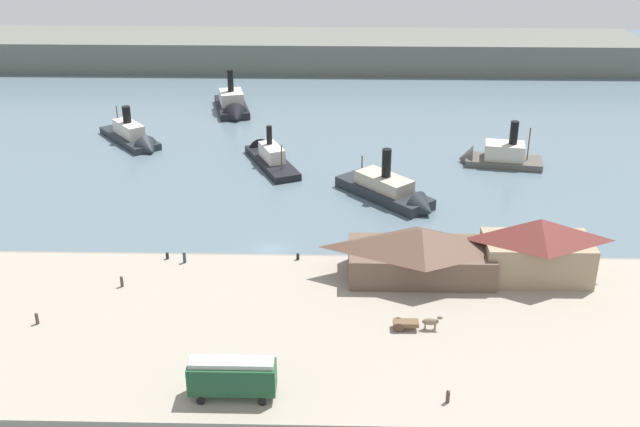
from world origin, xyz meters
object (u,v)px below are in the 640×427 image
object	(u,v)px
ferry_shed_west_terminal	(420,252)
ferry_approaching_west	(135,138)
mooring_post_center_east	(167,256)
pedestrian_walking_east	(122,281)
ferry_shed_east_terminal	(537,248)
pedestrian_standing_center	(37,318)
pedestrian_near_west_shed	(448,396)
ferry_outer_harbor	(495,156)
ferry_moored_east	(233,107)
street_tram	(232,376)
horse_cart	(415,323)
ferry_departing_north	(268,156)
ferry_mid_harbor	(393,193)
mooring_post_west	(298,257)
pedestrian_walking_west	(184,257)

from	to	relation	value
ferry_shed_west_terminal	ferry_approaching_west	size ratio (longest dim) A/B	1.09
mooring_post_center_east	pedestrian_walking_east	bearing A→B (deg)	-119.28
ferry_shed_east_terminal	pedestrian_standing_center	bearing A→B (deg)	-168.21
pedestrian_near_west_shed	ferry_outer_harbor	distance (m)	74.05
pedestrian_walking_east	ferry_moored_east	xyz separation A→B (m)	(4.55, 79.10, -0.40)
ferry_shed_west_terminal	ferry_approaching_west	distance (m)	75.09
street_tram	pedestrian_near_west_shed	xyz separation A→B (m)	(22.42, -0.40, -1.89)
horse_cart	ferry_departing_north	world-z (taller)	ferry_departing_north
ferry_departing_north	street_tram	bearing A→B (deg)	-87.96
pedestrian_standing_center	ferry_moored_east	xyz separation A→B (m)	(12.53, 88.25, -0.40)
ferry_shed_east_terminal	horse_cart	size ratio (longest dim) A/B	2.44
ferry_departing_north	ferry_outer_harbor	xyz separation A→B (m)	(42.59, -0.31, 0.39)
ferry_departing_north	ferry_moored_east	bearing A→B (deg)	109.31
ferry_shed_west_terminal	pedestrian_standing_center	bearing A→B (deg)	-164.58
ferry_shed_east_terminal	horse_cart	distance (m)	21.90
ferry_shed_west_terminal	ferry_mid_harbor	bearing A→B (deg)	94.04
ferry_shed_east_terminal	mooring_post_west	distance (m)	32.56
street_tram	mooring_post_west	world-z (taller)	street_tram
ferry_shed_west_terminal	street_tram	xyz separation A→B (m)	(-21.88, -26.38, -0.92)
ferry_shed_west_terminal	ferry_departing_north	size ratio (longest dim) A/B	0.98
ferry_outer_harbor	pedestrian_near_west_shed	bearing A→B (deg)	-103.75
pedestrian_near_west_shed	pedestrian_walking_west	xyz separation A→B (m)	(-32.91, 29.66, 0.06)
pedestrian_walking_east	mooring_post_west	world-z (taller)	pedestrian_walking_east
ferry_shed_east_terminal	pedestrian_walking_east	bearing A→B (deg)	-175.87
ferry_outer_harbor	ferry_approaching_west	xyz separation A→B (m)	(-70.01, 9.04, -0.26)
pedestrian_near_west_shed	ferry_moored_east	xyz separation A→B (m)	(-35.39, 101.96, -0.40)
pedestrian_walking_west	ferry_mid_harbor	world-z (taller)	ferry_mid_harbor
ferry_shed_east_terminal	horse_cart	world-z (taller)	ferry_shed_east_terminal
ferry_shed_west_terminal	ferry_shed_east_terminal	size ratio (longest dim) A/B	1.36
ferry_shed_west_terminal	pedestrian_walking_west	xyz separation A→B (m)	(-32.38, 2.88, -2.75)
mooring_post_center_east	ferry_approaching_west	distance (m)	53.02
street_tram	horse_cart	size ratio (longest dim) A/B	1.55
pedestrian_near_west_shed	ferry_approaching_west	bearing A→B (deg)	122.91
pedestrian_standing_center	ferry_shed_east_terminal	bearing A→B (deg)	11.79
horse_cart	ferry_outer_harbor	size ratio (longest dim) A/B	0.37
pedestrian_walking_west	ferry_departing_north	bearing A→B (deg)	79.45
street_tram	mooring_post_center_east	bearing A→B (deg)	113.42
ferry_mid_harbor	mooring_post_west	bearing A→B (deg)	-122.49
ferry_shed_east_terminal	ferry_shed_west_terminal	bearing A→B (deg)	-179.85
pedestrian_standing_center	ferry_shed_west_terminal	bearing A→B (deg)	15.42
mooring_post_west	ferry_outer_harbor	bearing A→B (deg)	49.68
ferry_departing_north	ferry_outer_harbor	size ratio (longest dim) A/B	1.24
ferry_shed_east_terminal	mooring_post_center_east	world-z (taller)	ferry_shed_east_terminal
pedestrian_walking_west	ferry_moored_east	world-z (taller)	ferry_moored_east
ferry_shed_west_terminal	ferry_moored_east	size ratio (longest dim) A/B	1.09
pedestrian_walking_east	ferry_mid_harbor	bearing A→B (deg)	39.76
pedestrian_walking_east	ferry_departing_north	distance (m)	51.59
ferry_moored_east	ferry_departing_north	bearing A→B (deg)	-70.69
pedestrian_walking_west	ferry_approaching_west	world-z (taller)	ferry_approaching_west
ferry_shed_west_terminal	pedestrian_standing_center	size ratio (longest dim) A/B	11.71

